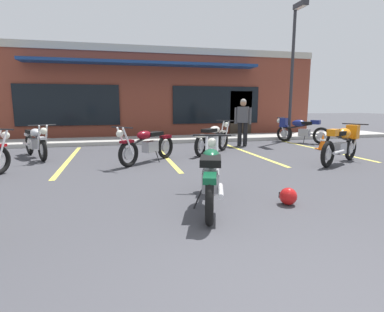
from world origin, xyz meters
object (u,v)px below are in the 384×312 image
(motorcycle_blue_standard, at_px, (148,145))
(parking_lot_lamp_post, at_px, (294,55))
(motorcycle_red_sportbike, at_px, (342,142))
(motorcycle_green_cafe_racer, at_px, (300,129))
(motorcycle_foreground_classic, at_px, (211,175))
(traffic_cone, at_px, (323,142))
(motorcycle_black_cruiser, at_px, (213,138))
(helmet_on_pavement, at_px, (288,196))
(person_in_shorts_foreground, at_px, (243,119))
(motorcycle_orange_scrambler, at_px, (35,142))

(motorcycle_blue_standard, bearing_deg, parking_lot_lamp_post, 28.42)
(motorcycle_red_sportbike, distance_m, motorcycle_green_cafe_racer, 4.25)
(motorcycle_foreground_classic, bearing_deg, traffic_cone, 40.65)
(motorcycle_foreground_classic, relative_size, motorcycle_black_cruiser, 1.23)
(motorcycle_foreground_classic, xyz_separation_m, parking_lot_lamp_post, (5.56, 6.95, 2.91))
(helmet_on_pavement, height_order, parking_lot_lamp_post, parking_lot_lamp_post)
(motorcycle_red_sportbike, height_order, person_in_shorts_foreground, person_in_shorts_foreground)
(motorcycle_blue_standard, relative_size, parking_lot_lamp_post, 0.32)
(motorcycle_orange_scrambler, distance_m, traffic_cone, 8.86)
(motorcycle_green_cafe_racer, bearing_deg, traffic_cone, -99.53)
(motorcycle_foreground_classic, xyz_separation_m, motorcycle_red_sportbike, (4.24, 2.39, 0.07))
(motorcycle_red_sportbike, distance_m, traffic_cone, 2.44)
(motorcycle_green_cafe_racer, xyz_separation_m, motorcycle_orange_scrambler, (-9.15, -1.34, -0.07))
(motorcycle_black_cruiser, distance_m, parking_lot_lamp_post, 5.48)
(motorcycle_black_cruiser, xyz_separation_m, parking_lot_lamp_post, (4.04, 2.30, 2.91))
(motorcycle_green_cafe_racer, distance_m, motorcycle_orange_scrambler, 9.25)
(person_in_shorts_foreground, bearing_deg, motorcycle_red_sportbike, -71.79)
(motorcycle_orange_scrambler, bearing_deg, motorcycle_blue_standard, -25.56)
(motorcycle_black_cruiser, distance_m, motorcycle_orange_scrambler, 5.07)
(motorcycle_foreground_classic, bearing_deg, motorcycle_red_sportbike, 29.38)
(motorcycle_foreground_classic, distance_m, traffic_cone, 7.00)
(motorcycle_orange_scrambler, relative_size, traffic_cone, 3.68)
(motorcycle_foreground_classic, distance_m, person_in_shorts_foreground, 6.74)
(motorcycle_orange_scrambler, distance_m, person_in_shorts_foreground, 6.67)
(motorcycle_blue_standard, distance_m, helmet_on_pavement, 4.26)
(motorcycle_red_sportbike, height_order, traffic_cone, motorcycle_red_sportbike)
(motorcycle_orange_scrambler, distance_m, helmet_on_pavement, 7.08)
(person_in_shorts_foreground, xyz_separation_m, helmet_on_pavement, (-1.92, -6.25, -0.82))
(motorcycle_black_cruiser, xyz_separation_m, motorcycle_orange_scrambler, (-5.05, 0.40, 0.00))
(motorcycle_red_sportbike, bearing_deg, motorcycle_orange_scrambler, 161.01)
(person_in_shorts_foreground, relative_size, traffic_cone, 3.16)
(motorcycle_foreground_classic, height_order, motorcycle_green_cafe_racer, same)
(person_in_shorts_foreground, bearing_deg, motorcycle_green_cafe_racer, 9.14)
(motorcycle_foreground_classic, height_order, motorcycle_red_sportbike, same)
(motorcycle_red_sportbike, bearing_deg, helmet_on_pavement, -139.62)
(traffic_cone, height_order, parking_lot_lamp_post, parking_lot_lamp_post)
(motorcycle_black_cruiser, bearing_deg, motorcycle_blue_standard, -153.98)
(person_in_shorts_foreground, distance_m, traffic_cone, 2.76)
(motorcycle_green_cafe_racer, bearing_deg, person_in_shorts_foreground, -170.86)
(motorcycle_red_sportbike, distance_m, motorcycle_orange_scrambler, 8.22)
(motorcycle_red_sportbike, bearing_deg, traffic_cone, 63.73)
(motorcycle_foreground_classic, height_order, parking_lot_lamp_post, parking_lot_lamp_post)
(motorcycle_blue_standard, bearing_deg, motorcycle_red_sportbike, -14.64)
(motorcycle_green_cafe_racer, height_order, helmet_on_pavement, motorcycle_green_cafe_racer)
(motorcycle_foreground_classic, distance_m, motorcycle_red_sportbike, 4.86)
(motorcycle_orange_scrambler, bearing_deg, helmet_on_pavement, -48.77)
(motorcycle_blue_standard, xyz_separation_m, motorcycle_green_cafe_racer, (6.18, 2.76, 0.07))
(motorcycle_black_cruiser, bearing_deg, helmet_on_pavement, -94.55)
(motorcycle_orange_scrambler, relative_size, parking_lot_lamp_post, 0.37)
(person_in_shorts_foreground, distance_m, parking_lot_lamp_post, 3.62)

